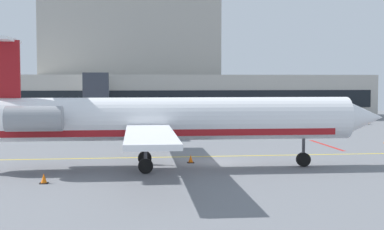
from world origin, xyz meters
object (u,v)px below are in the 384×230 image
at_px(regional_jet, 156,119).
at_px(baggage_tug, 139,122).
at_px(fuel_tank, 326,114).
at_px(pushback_tractor, 195,124).

height_order(regional_jet, baggage_tug, regional_jet).
height_order(regional_jet, fuel_tank, regional_jet).
relative_size(baggage_tug, pushback_tractor, 1.16).
relative_size(regional_jet, fuel_tank, 3.81).
height_order(pushback_tractor, fuel_tank, fuel_tank).
relative_size(baggage_tug, fuel_tank, 0.47).
height_order(regional_jet, pushback_tractor, regional_jet).
xyz_separation_m(regional_jet, baggage_tug, (-0.30, 25.65, -2.05)).
distance_m(regional_jet, fuel_tank, 39.81).
relative_size(regional_jet, baggage_tug, 8.06).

